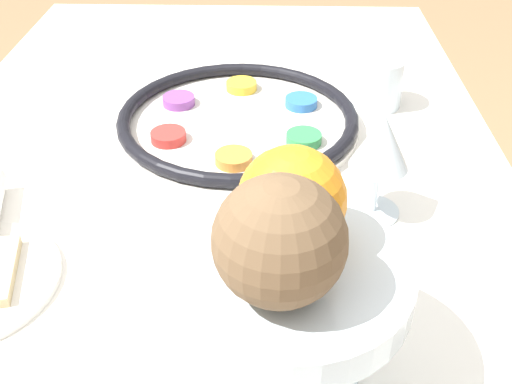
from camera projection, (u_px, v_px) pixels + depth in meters
The scene contains 7 objects.
dining_table at pixel (218, 345), 1.03m from camera, with size 1.34×0.83×0.73m.
seder_plate at pixel (238, 119), 0.90m from camera, with size 0.36×0.36×0.03m.
wine_glass at pixel (381, 146), 0.68m from camera, with size 0.07×0.07×0.14m.
fruit_stand at pixel (289, 290), 0.49m from camera, with size 0.20×0.20×0.13m.
orange_fruit at pixel (292, 200), 0.47m from camera, with size 0.09×0.09×0.09m.
coconut at pixel (280, 241), 0.42m from camera, with size 0.10×0.10×0.10m.
cup_near at pixel (379, 83), 0.94m from camera, with size 0.07×0.07×0.08m.
Camera 1 is at (0.68, 0.08, 1.18)m, focal length 42.00 mm.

